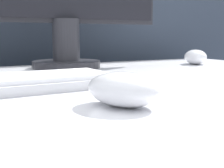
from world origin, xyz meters
The scene contains 4 objects.
partition_panel centered at (0.00, 0.60, 0.52)m, with size 5.00×0.03×1.04m.
computer_mouse_near centered at (0.01, -0.16, 0.73)m, with size 0.11×0.12×0.04m.
keyboard centered at (-0.10, 0.03, 0.71)m, with size 0.37×0.15×0.02m.
computer_mouse_far centered at (0.51, 0.25, 0.73)m, with size 0.10×0.12×0.05m.
Camera 1 is at (-0.18, -0.50, 0.79)m, focal length 50.00 mm.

